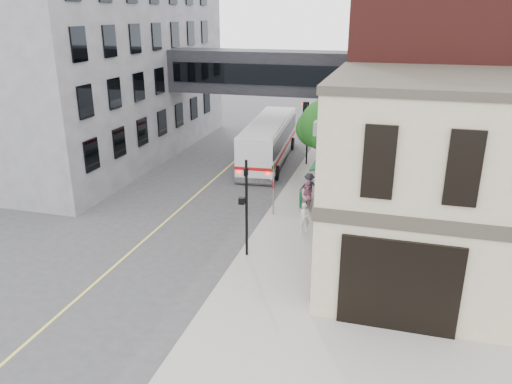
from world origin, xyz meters
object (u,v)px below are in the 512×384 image
Objects in this scene: pedestrian_c at (309,187)px; sandwich_board at (319,241)px; newspaper_box at (304,199)px; bus at (269,139)px; pedestrian_b at (308,196)px; pedestrian_a at (304,218)px.

sandwich_board is (1.59, -6.35, -0.35)m from pedestrian_c.
bus is at bearing 99.25° from newspaper_box.
pedestrian_b is 0.94m from newspaper_box.
bus is 11.53× the size of sandwich_board.
pedestrian_a is at bearing -77.74° from pedestrian_c.
pedestrian_b reaches higher than pedestrian_c.
bus is 15.36m from sandwich_board.
pedestrian_a is 1.52× the size of newspaper_box.
sandwich_board is (6.00, -14.10, -1.07)m from bus.
sandwich_board reaches higher than newspaper_box.
newspaper_box is at bearing 120.53° from sandwich_board.
pedestrian_b is (-0.28, 2.57, 0.19)m from pedestrian_a.
newspaper_box is at bearing 100.57° from pedestrian_b.
newspaper_box is 0.98× the size of sandwich_board.
pedestrian_b is 1.80m from pedestrian_c.
pedestrian_b is at bearing -76.59° from pedestrian_c.
pedestrian_a reaches higher than newspaper_box.
newspaper_box is (-0.64, 3.32, -0.26)m from pedestrian_a.
pedestrian_c is at bearing -60.35° from bus.
bus is 13.10m from pedestrian_a.
pedestrian_c is at bearing 83.17° from pedestrian_b.
sandwich_board is at bearing -72.77° from pedestrian_a.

